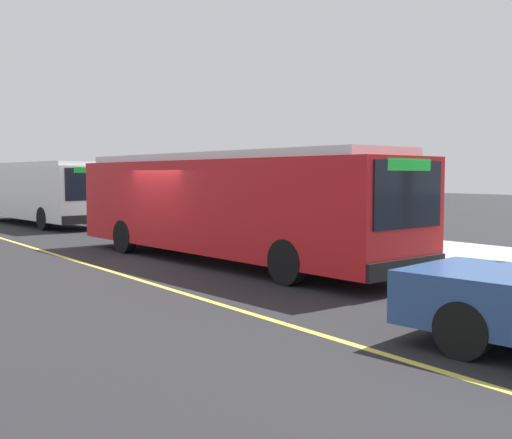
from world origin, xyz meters
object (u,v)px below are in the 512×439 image
at_px(transit_bus_main, 226,203).
at_px(waiting_bench, 336,227).
at_px(pedestrian_commuter, 305,217).
at_px(transit_bus_second, 40,191).
at_px(route_sign_post, 337,190).

xyz_separation_m(transit_bus_main, waiting_bench, (-0.98, 5.10, -0.98)).
bearing_deg(pedestrian_commuter, transit_bus_main, -89.57).
xyz_separation_m(transit_bus_second, waiting_bench, (15.06, 5.01, -0.98)).
bearing_deg(waiting_bench, transit_bus_second, -161.61).
distance_m(transit_bus_main, waiting_bench, 5.29).
bearing_deg(route_sign_post, pedestrian_commuter, 170.71).
bearing_deg(pedestrian_commuter, waiting_bench, 113.34).
xyz_separation_m(transit_bus_second, pedestrian_commuter, (16.02, 2.78, -0.50)).
height_order(transit_bus_main, pedestrian_commuter, transit_bus_main).
bearing_deg(transit_bus_second, route_sign_post, 8.16).
bearing_deg(transit_bus_main, pedestrian_commuter, 90.43).
height_order(transit_bus_main, route_sign_post, same).
relative_size(route_sign_post, pedestrian_commuter, 1.66).
height_order(route_sign_post, pedestrian_commuter, route_sign_post).
relative_size(transit_bus_main, transit_bus_second, 1.10).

